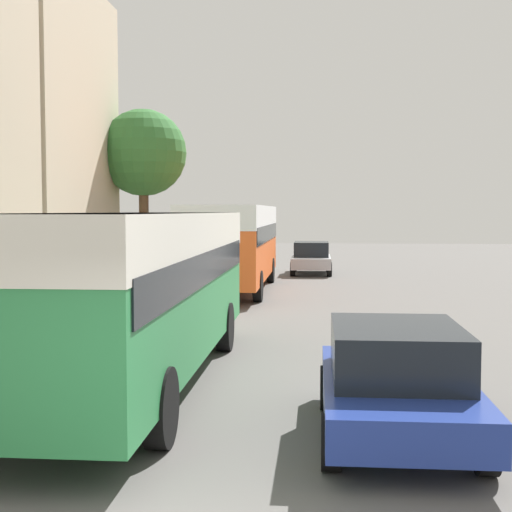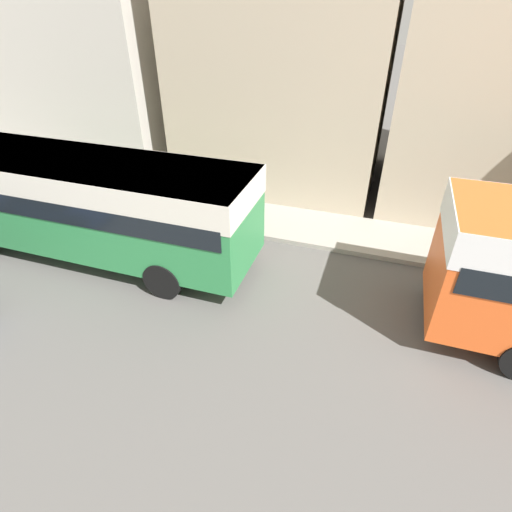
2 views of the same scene
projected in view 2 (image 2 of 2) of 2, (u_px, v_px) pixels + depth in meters
name	position (u px, v px, depth m)	size (l,w,h in m)	color
building_midblock	(289.00, 59.00, 14.40)	(6.31, 7.16, 8.80)	#BCAD93
bus_lead	(78.00, 194.00, 10.84)	(2.57, 9.90, 2.86)	#2D8447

